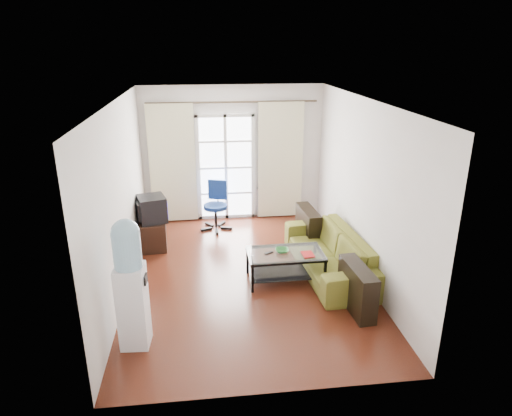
{
  "coord_description": "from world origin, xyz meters",
  "views": [
    {
      "loc": [
        -0.62,
        -6.37,
        3.46
      ],
      "look_at": [
        0.2,
        0.35,
        0.99
      ],
      "focal_mm": 32.0,
      "sensor_mm": 36.0,
      "label": 1
    }
  ],
  "objects": [
    {
      "name": "ceiling",
      "position": [
        0.0,
        0.0,
        2.7
      ],
      "size": [
        5.2,
        5.2,
        0.0
      ],
      "primitive_type": "plane",
      "rotation": [
        3.14,
        0.0,
        0.0
      ],
      "color": "white",
      "rests_on": "wall_back"
    },
    {
      "name": "bowl",
      "position": [
        0.53,
        -0.21,
        0.49
      ],
      "size": [
        0.25,
        0.25,
        0.05
      ],
      "primitive_type": "imported",
      "rotation": [
        0.0,
        0.0,
        -0.1
      ],
      "color": "green",
      "rests_on": "coffee_table"
    },
    {
      "name": "radiator",
      "position": [
        0.8,
        2.5,
        0.33
      ],
      "size": [
        0.64,
        0.12,
        0.64
      ],
      "primitive_type": "cube",
      "color": "#959497",
      "rests_on": "floor"
    },
    {
      "name": "wall_front",
      "position": [
        0.0,
        -2.6,
        1.35
      ],
      "size": [
        3.6,
        0.02,
        2.7
      ],
      "primitive_type": "cube",
      "color": "white",
      "rests_on": "floor"
    },
    {
      "name": "task_chair",
      "position": [
        -0.39,
        1.98,
        0.28
      ],
      "size": [
        0.79,
        0.79,
        0.94
      ],
      "rotation": [
        0.0,
        0.0,
        -0.28
      ],
      "color": "black",
      "rests_on": "floor"
    },
    {
      "name": "floor",
      "position": [
        0.0,
        0.0,
        0.0
      ],
      "size": [
        5.2,
        5.2,
        0.0
      ],
      "primitive_type": "plane",
      "color": "#552314",
      "rests_on": "ground"
    },
    {
      "name": "remote",
      "position": [
        0.32,
        -0.22,
        0.47
      ],
      "size": [
        0.15,
        0.11,
        0.02
      ],
      "primitive_type": "cube",
      "rotation": [
        0.0,
        0.0,
        0.55
      ],
      "color": "black",
      "rests_on": "coffee_table"
    },
    {
      "name": "french_door",
      "position": [
        -0.15,
        2.54,
        1.07
      ],
      "size": [
        1.16,
        0.06,
        2.15
      ],
      "color": "white",
      "rests_on": "wall_back"
    },
    {
      "name": "curtain_left",
      "position": [
        -1.2,
        2.48,
        1.2
      ],
      "size": [
        0.9,
        0.07,
        2.35
      ],
      "primitive_type": "cube",
      "color": "beige",
      "rests_on": "curtain_rod"
    },
    {
      "name": "curtain_right",
      "position": [
        0.95,
        2.48,
        1.2
      ],
      "size": [
        0.9,
        0.07,
        2.35
      ],
      "primitive_type": "cube",
      "color": "beige",
      "rests_on": "curtain_rod"
    },
    {
      "name": "tv_stand",
      "position": [
        -1.54,
        1.26,
        0.25
      ],
      "size": [
        0.51,
        0.72,
        0.51
      ],
      "primitive_type": "cube",
      "rotation": [
        0.0,
        0.0,
        0.07
      ],
      "color": "black",
      "rests_on": "floor"
    },
    {
      "name": "book",
      "position": [
        0.81,
        -0.36,
        0.48
      ],
      "size": [
        0.2,
        0.25,
        0.02
      ],
      "primitive_type": "imported",
      "rotation": [
        0.0,
        0.0,
        0.07
      ],
      "color": "#AD1525",
      "rests_on": "coffee_table"
    },
    {
      "name": "wall_left",
      "position": [
        -1.8,
        0.0,
        1.35
      ],
      "size": [
        0.02,
        5.2,
        2.7
      ],
      "primitive_type": "cube",
      "color": "white",
      "rests_on": "floor"
    },
    {
      "name": "curtain_rod",
      "position": [
        0.0,
        2.5,
        2.38
      ],
      "size": [
        3.3,
        0.04,
        0.04
      ],
      "primitive_type": "cylinder",
      "rotation": [
        0.0,
        1.57,
        0.0
      ],
      "color": "#4C3F2D",
      "rests_on": "wall_back"
    },
    {
      "name": "sofa",
      "position": [
        1.32,
        -0.03,
        0.33
      ],
      "size": [
        2.36,
        1.19,
        0.65
      ],
      "primitive_type": "imported",
      "rotation": [
        0.0,
        0.0,
        -1.5
      ],
      "color": "olive",
      "rests_on": "floor"
    },
    {
      "name": "water_cooler",
      "position": [
        -1.5,
        -1.58,
        0.85
      ],
      "size": [
        0.37,
        0.35,
        1.63
      ],
      "rotation": [
        0.0,
        0.0,
        -0.07
      ],
      "color": "white",
      "rests_on": "floor"
    },
    {
      "name": "crt_tv",
      "position": [
        -1.54,
        1.23,
        0.73
      ],
      "size": [
        0.58,
        0.59,
        0.45
      ],
      "rotation": [
        0.0,
        0.0,
        0.28
      ],
      "color": "black",
      "rests_on": "tv_stand"
    },
    {
      "name": "wall_right",
      "position": [
        1.8,
        0.0,
        1.35
      ],
      "size": [
        0.02,
        5.2,
        2.7
      ],
      "primitive_type": "cube",
      "color": "white",
      "rests_on": "floor"
    },
    {
      "name": "wall_back",
      "position": [
        0.0,
        2.6,
        1.35
      ],
      "size": [
        3.6,
        0.02,
        2.7
      ],
      "primitive_type": "cube",
      "color": "white",
      "rests_on": "floor"
    },
    {
      "name": "coffee_table",
      "position": [
        0.58,
        -0.23,
        0.3
      ],
      "size": [
        1.16,
        0.67,
        0.46
      ],
      "rotation": [
        0.0,
        0.0,
        0.01
      ],
      "color": "silver",
      "rests_on": "floor"
    }
  ]
}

